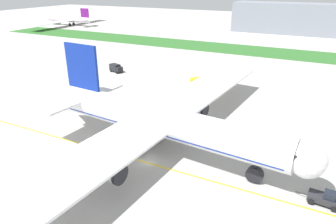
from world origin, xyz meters
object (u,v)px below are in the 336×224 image
(ground_crew_wingwalker_port, at_px, (173,133))
(service_truck_catering_van, at_px, (116,68))
(pushback_tug, at_px, (325,198))
(service_truck_baggage_loader, at_px, (198,81))
(ground_crew_marshaller_front, at_px, (82,184))
(parked_airliner_far_left, at_px, (69,19))
(airliner_foreground, at_px, (159,121))

(ground_crew_wingwalker_port, distance_m, service_truck_catering_van, 54.37)
(pushback_tug, relative_size, ground_crew_wingwalker_port, 3.76)
(pushback_tug, xyz_separation_m, service_truck_catering_van, (-69.94, 45.20, 0.49))
(pushback_tug, distance_m, service_truck_baggage_loader, 57.64)
(ground_crew_marshaller_front, relative_size, parked_airliner_far_left, 0.02)
(airliner_foreground, height_order, service_truck_catering_van, airliner_foreground)
(service_truck_catering_van, bearing_deg, service_truck_baggage_loader, -2.44)
(pushback_tug, bearing_deg, ground_crew_wingwalker_port, 162.86)
(airliner_foreground, xyz_separation_m, service_truck_catering_van, (-40.74, 42.65, -4.88))
(ground_crew_marshaller_front, distance_m, parked_airliner_far_left, 203.91)
(ground_crew_marshaller_front, xyz_separation_m, parked_airliner_far_left, (-140.99, 147.28, 3.21))
(airliner_foreground, relative_size, parked_airliner_far_left, 1.25)
(ground_crew_marshaller_front, xyz_separation_m, service_truck_catering_van, (-35.47, 58.70, 0.49))
(ground_crew_wingwalker_port, height_order, ground_crew_marshaller_front, ground_crew_marshaller_front)
(service_truck_baggage_loader, height_order, parked_airliner_far_left, parked_airliner_far_left)
(airliner_foreground, distance_m, pushback_tug, 29.80)
(service_truck_catering_van, bearing_deg, pushback_tug, -32.87)
(airliner_foreground, bearing_deg, service_truck_baggage_loader, 101.28)
(ground_crew_wingwalker_port, distance_m, service_truck_baggage_loader, 35.71)
(ground_crew_marshaller_front, xyz_separation_m, service_truck_baggage_loader, (-2.96, 57.32, 0.44))
(airliner_foreground, bearing_deg, service_truck_catering_van, 133.68)
(ground_crew_marshaller_front, distance_m, service_truck_catering_van, 68.59)
(service_truck_catering_van, bearing_deg, ground_crew_marshaller_front, -58.86)
(airliner_foreground, xyz_separation_m, service_truck_baggage_loader, (-8.23, 41.27, -4.93))
(service_truck_baggage_loader, height_order, service_truck_catering_van, service_truck_catering_van)
(ground_crew_marshaller_front, bearing_deg, parked_airliner_far_left, 133.75)
(pushback_tug, height_order, ground_crew_wingwalker_port, pushback_tug)
(ground_crew_wingwalker_port, distance_m, ground_crew_marshaller_front, 23.12)
(pushback_tug, xyz_separation_m, parked_airliner_far_left, (-175.46, 133.78, 3.20))
(service_truck_catering_van, xyz_separation_m, parked_airliner_far_left, (-105.52, 88.57, 2.72))
(pushback_tug, relative_size, ground_crew_marshaller_front, 3.66)
(ground_crew_wingwalker_port, height_order, service_truck_catering_van, service_truck_catering_van)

